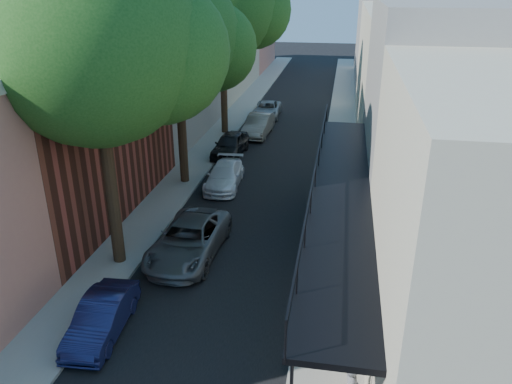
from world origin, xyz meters
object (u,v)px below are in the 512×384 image
at_px(oak_near, 110,43).
at_px(oak_far, 230,4).
at_px(oak_mid, 186,41).
at_px(parked_car_b, 102,317).
at_px(parked_car_c, 189,240).
at_px(parked_car_f, 259,125).
at_px(parked_car_e, 230,144).
at_px(parked_car_g, 267,109).
at_px(parked_car_d, 225,176).

distance_m(oak_near, oak_far, 17.01).
xyz_separation_m(oak_mid, parked_car_b, (0.82, -12.07, -6.49)).
distance_m(oak_mid, oak_far, 9.12).
bearing_deg(oak_far, parked_car_c, -83.18).
height_order(oak_far, parked_car_f, oak_far).
relative_size(oak_mid, parked_car_e, 2.59).
height_order(oak_near, parked_car_b, oak_near).
distance_m(parked_car_b, parked_car_f, 20.89).
xyz_separation_m(oak_mid, oak_far, (0.06, 9.04, 1.20)).
distance_m(oak_far, parked_car_e, 8.94).
bearing_deg(parked_car_g, oak_near, -96.27).
height_order(oak_near, oak_mid, oak_near).
distance_m(oak_near, parked_car_d, 10.69).
xyz_separation_m(parked_car_d, parked_car_e, (-0.78, 4.76, 0.10)).
bearing_deg(oak_mid, oak_near, -89.63).
xyz_separation_m(parked_car_c, parked_car_d, (-0.26, 6.94, -0.11)).
relative_size(parked_car_d, parked_car_f, 0.94).
distance_m(oak_near, parked_car_f, 18.32).
bearing_deg(parked_car_b, parked_car_e, 85.91).
distance_m(oak_far, parked_car_d, 12.25).
bearing_deg(parked_car_f, parked_car_g, 95.00).
height_order(parked_car_f, parked_car_g, parked_car_f).
height_order(parked_car_c, parked_car_f, parked_car_f).
bearing_deg(oak_mid, parked_car_e, 77.51).
bearing_deg(parked_car_d, oak_mid, 165.79).
bearing_deg(oak_far, parked_car_g, 69.60).
bearing_deg(parked_car_b, oak_near, 97.05).
bearing_deg(parked_car_d, parked_car_g, 87.19).
distance_m(parked_car_e, parked_car_g, 9.25).
bearing_deg(parked_car_e, parked_car_c, -81.15).
height_order(oak_near, parked_car_f, oak_near).
height_order(oak_near, parked_car_g, oak_near).
bearing_deg(parked_car_e, oak_near, -90.51).
height_order(parked_car_b, parked_car_c, parked_car_c).
xyz_separation_m(oak_near, parked_car_c, (1.96, 0.68, -7.20)).
distance_m(parked_car_c, parked_car_e, 11.75).
bearing_deg(parked_car_g, parked_car_c, -91.04).
relative_size(oak_far, parked_car_e, 3.02).
distance_m(oak_far, parked_car_c, 18.11).
bearing_deg(parked_car_c, parked_car_e, 97.40).
relative_size(parked_car_b, parked_car_g, 0.84).
xyz_separation_m(parked_car_e, parked_car_g, (0.79, 9.22, -0.10)).
height_order(parked_car_b, parked_car_f, parked_car_f).
distance_m(oak_far, parked_car_b, 22.48).
distance_m(oak_near, parked_car_e, 14.35).
height_order(oak_far, parked_car_e, oak_far).
bearing_deg(oak_near, parked_car_d, 77.40).
relative_size(oak_near, oak_mid, 1.12).
bearing_deg(oak_mid, parked_car_c, -74.55).
bearing_deg(oak_mid, parked_car_b, -86.12).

